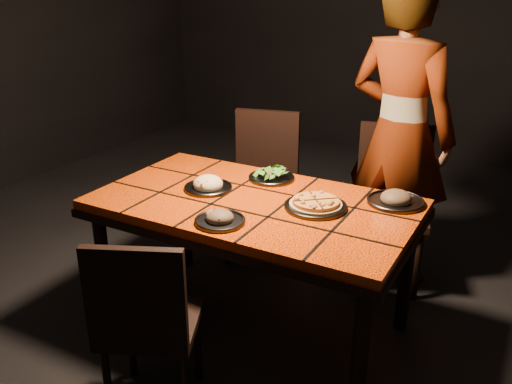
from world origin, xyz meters
The scene contains 11 objects.
room_shell centered at (0.00, 0.00, 1.50)m, with size 6.04×7.04×3.08m.
dining_table centered at (0.00, 0.00, 0.67)m, with size 1.62×0.92×0.75m.
chair_near centered at (-0.06, -0.80, 0.50)m, with size 0.52×0.52×0.88m.
chair_far_left centered at (-0.39, 0.83, 0.56)m, with size 0.53×0.53×0.97m.
chair_far_right centered at (0.47, 0.89, 0.56)m, with size 0.54×0.54×0.97m.
diner centered at (0.48, 0.92, 0.93)m, with size 0.68×0.45×1.86m, color brown.
plate_pizza centered at (0.31, 0.06, 0.77)m, with size 0.36×0.36×0.04m.
plate_pasta centered at (-0.28, 0.01, 0.77)m, with size 0.26×0.26×0.08m.
plate_salad centered at (-0.06, 0.31, 0.78)m, with size 0.26×0.26×0.07m.
plate_mushroom_a centered at (0.00, -0.31, 0.77)m, with size 0.24×0.24×0.08m.
plate_mushroom_b centered at (0.64, 0.31, 0.77)m, with size 0.29×0.29×0.09m.
Camera 1 is at (1.24, -2.20, 1.81)m, focal length 38.00 mm.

